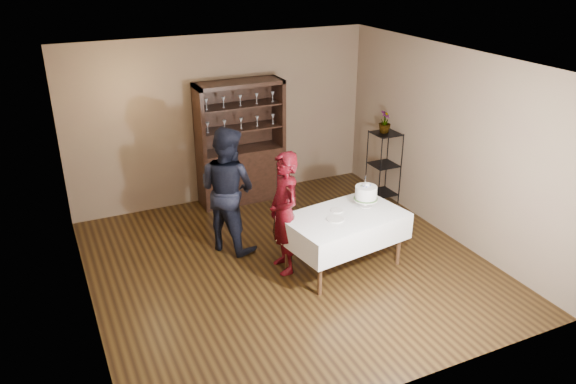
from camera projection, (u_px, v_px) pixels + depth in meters
name	position (u px, v px, depth m)	size (l,w,h in m)	color
floor	(288.00, 265.00, 7.52)	(5.00, 5.00, 0.00)	black
ceiling	(288.00, 62.00, 6.43)	(5.00, 5.00, 0.00)	silver
back_wall	(223.00, 119.00, 9.05)	(5.00, 0.02, 2.70)	#77664C
wall_left	(77.00, 208.00, 6.01)	(0.02, 5.00, 2.70)	#77664C
wall_right	(448.00, 144.00, 7.94)	(0.02, 5.00, 2.70)	#77664C
china_hutch	(241.00, 162.00, 9.20)	(1.40, 0.48, 2.00)	black
plant_etagere	(384.00, 165.00, 9.13)	(0.42, 0.42, 1.20)	black
cake_table	(344.00, 227.00, 7.25)	(1.64, 1.15, 0.76)	silver
woman	(284.00, 213.00, 7.11)	(0.59, 0.39, 1.63)	#3A0507
man	(227.00, 189.00, 7.63)	(0.86, 0.67, 1.77)	black
cake	(366.00, 194.00, 7.36)	(0.32, 0.32, 0.44)	silver
plate_near	(335.00, 219.00, 7.05)	(0.22, 0.22, 0.01)	silver
plate_far	(337.00, 210.00, 7.29)	(0.16, 0.16, 0.01)	silver
potted_plant	(385.00, 122.00, 8.87)	(0.20, 0.20, 0.35)	#3F6831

